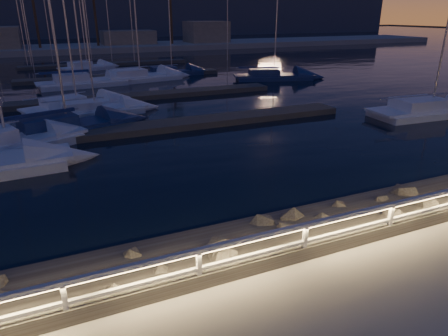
{
  "coord_description": "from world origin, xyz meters",
  "views": [
    {
      "loc": [
        -7.66,
        -7.55,
        6.2
      ],
      "look_at": [
        -2.6,
        4.0,
        1.27
      ],
      "focal_mm": 32.0,
      "sensor_mm": 36.0,
      "label": 1
    }
  ],
  "objects_px": {
    "sailboat_l": "(170,72)",
    "guard_rail": "(363,219)",
    "sailboat_a": "(3,144)",
    "sailboat_d": "(429,109)",
    "sailboat_n": "(86,67)",
    "sailboat_c": "(92,110)",
    "sailboat_h": "(272,76)",
    "sailboat_f": "(64,127)",
    "sailboat_g": "(74,105)",
    "sailboat_j": "(81,82)",
    "sailboat_k": "(138,77)"
  },
  "relations": [
    {
      "from": "guard_rail",
      "to": "sailboat_h",
      "type": "relative_size",
      "value": 3.02
    },
    {
      "from": "sailboat_a",
      "to": "sailboat_f",
      "type": "xyz_separation_m",
      "value": [
        3.06,
        2.21,
        -0.01
      ]
    },
    {
      "from": "sailboat_g",
      "to": "sailboat_n",
      "type": "height_order",
      "value": "sailboat_g"
    },
    {
      "from": "guard_rail",
      "to": "sailboat_g",
      "type": "height_order",
      "value": "sailboat_g"
    },
    {
      "from": "sailboat_c",
      "to": "sailboat_d",
      "type": "distance_m",
      "value": 23.73
    },
    {
      "from": "guard_rail",
      "to": "sailboat_k",
      "type": "bearing_deg",
      "value": 88.12
    },
    {
      "from": "guard_rail",
      "to": "sailboat_a",
      "type": "relative_size",
      "value": 3.25
    },
    {
      "from": "sailboat_j",
      "to": "sailboat_l",
      "type": "distance_m",
      "value": 10.82
    },
    {
      "from": "sailboat_j",
      "to": "sailboat_l",
      "type": "height_order",
      "value": "sailboat_j"
    },
    {
      "from": "sailboat_g",
      "to": "guard_rail",
      "type": "bearing_deg",
      "value": -95.78
    },
    {
      "from": "sailboat_c",
      "to": "sailboat_f",
      "type": "bearing_deg",
      "value": -118.11
    },
    {
      "from": "sailboat_g",
      "to": "sailboat_j",
      "type": "bearing_deg",
      "value": 61.92
    },
    {
      "from": "sailboat_c",
      "to": "sailboat_j",
      "type": "distance_m",
      "value": 12.37
    },
    {
      "from": "sailboat_a",
      "to": "sailboat_k",
      "type": "relative_size",
      "value": 0.86
    },
    {
      "from": "sailboat_f",
      "to": "sailboat_k",
      "type": "bearing_deg",
      "value": 48.34
    },
    {
      "from": "guard_rail",
      "to": "sailboat_k",
      "type": "xyz_separation_m",
      "value": [
        1.15,
        35.03,
        -0.9
      ]
    },
    {
      "from": "sailboat_g",
      "to": "sailboat_l",
      "type": "xyz_separation_m",
      "value": [
        11.55,
        14.31,
        -0.03
      ]
    },
    {
      "from": "sailboat_h",
      "to": "sailboat_l",
      "type": "distance_m",
      "value": 11.8
    },
    {
      "from": "guard_rail",
      "to": "sailboat_f",
      "type": "bearing_deg",
      "value": 112.58
    },
    {
      "from": "sailboat_a",
      "to": "sailboat_j",
      "type": "height_order",
      "value": "sailboat_j"
    },
    {
      "from": "sailboat_f",
      "to": "sailboat_l",
      "type": "xyz_separation_m",
      "value": [
        12.63,
        20.68,
        -0.07
      ]
    },
    {
      "from": "guard_rail",
      "to": "sailboat_l",
      "type": "xyz_separation_m",
      "value": [
        5.5,
        37.83,
        -0.98
      ]
    },
    {
      "from": "guard_rail",
      "to": "sailboat_a",
      "type": "distance_m",
      "value": 18.1
    },
    {
      "from": "sailboat_g",
      "to": "sailboat_n",
      "type": "bearing_deg",
      "value": 62.05
    },
    {
      "from": "guard_rail",
      "to": "sailboat_c",
      "type": "relative_size",
      "value": 3.65
    },
    {
      "from": "sailboat_d",
      "to": "sailboat_g",
      "type": "distance_m",
      "value": 25.51
    },
    {
      "from": "sailboat_c",
      "to": "sailboat_d",
      "type": "relative_size",
      "value": 0.74
    },
    {
      "from": "sailboat_j",
      "to": "sailboat_g",
      "type": "bearing_deg",
      "value": -102.96
    },
    {
      "from": "sailboat_a",
      "to": "sailboat_n",
      "type": "xyz_separation_m",
      "value": [
        7.22,
        31.23,
        -0.06
      ]
    },
    {
      "from": "sailboat_k",
      "to": "sailboat_l",
      "type": "relative_size",
      "value": 1.23
    },
    {
      "from": "sailboat_c",
      "to": "sailboat_j",
      "type": "relative_size",
      "value": 0.82
    },
    {
      "from": "sailboat_c",
      "to": "sailboat_n",
      "type": "xyz_separation_m",
      "value": [
        2.02,
        24.58,
        0.02
      ]
    },
    {
      "from": "guard_rail",
      "to": "sailboat_j",
      "type": "distance_m",
      "value": 34.27
    },
    {
      "from": "sailboat_f",
      "to": "sailboat_k",
      "type": "height_order",
      "value": "sailboat_k"
    },
    {
      "from": "sailboat_d",
      "to": "sailboat_h",
      "type": "height_order",
      "value": "sailboat_d"
    },
    {
      "from": "sailboat_a",
      "to": "sailboat_d",
      "type": "distance_m",
      "value": 27.07
    },
    {
      "from": "sailboat_g",
      "to": "sailboat_j",
      "type": "relative_size",
      "value": 0.89
    },
    {
      "from": "sailboat_c",
      "to": "sailboat_d",
      "type": "bearing_deg",
      "value": -26.13
    },
    {
      "from": "sailboat_a",
      "to": "sailboat_g",
      "type": "bearing_deg",
      "value": 42.98
    },
    {
      "from": "sailboat_c",
      "to": "sailboat_l",
      "type": "relative_size",
      "value": 0.95
    },
    {
      "from": "sailboat_c",
      "to": "sailboat_h",
      "type": "relative_size",
      "value": 0.83
    },
    {
      "from": "sailboat_h",
      "to": "sailboat_k",
      "type": "distance_m",
      "value": 14.28
    },
    {
      "from": "sailboat_l",
      "to": "guard_rail",
      "type": "bearing_deg",
      "value": -99.91
    },
    {
      "from": "sailboat_h",
      "to": "sailboat_j",
      "type": "distance_m",
      "value": 19.58
    },
    {
      "from": "sailboat_d",
      "to": "sailboat_f",
      "type": "bearing_deg",
      "value": 171.12
    },
    {
      "from": "sailboat_c",
      "to": "sailboat_l",
      "type": "distance_m",
      "value": 19.33
    },
    {
      "from": "sailboat_l",
      "to": "sailboat_n",
      "type": "xyz_separation_m",
      "value": [
        -8.46,
        8.33,
        0.02
      ]
    },
    {
      "from": "guard_rail",
      "to": "sailboat_l",
      "type": "height_order",
      "value": "sailboat_l"
    },
    {
      "from": "sailboat_g",
      "to": "sailboat_n",
      "type": "xyz_separation_m",
      "value": [
        3.08,
        22.65,
        -0.0
      ]
    },
    {
      "from": "guard_rail",
      "to": "sailboat_n",
      "type": "bearing_deg",
      "value": 93.68
    }
  ]
}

